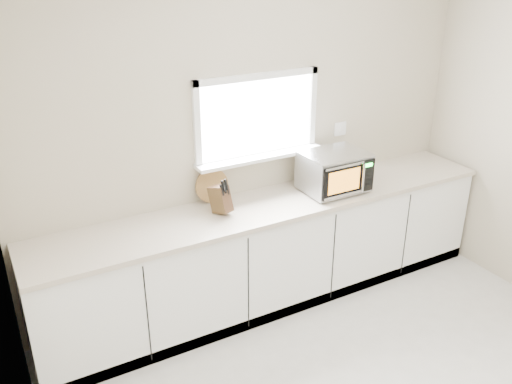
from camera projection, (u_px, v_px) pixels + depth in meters
back_wall at (256, 139)px, 4.41m from camera, size 4.00×0.17×2.70m
cabinets at (273, 253)px, 4.55m from camera, size 3.92×0.60×0.88m
countertop at (275, 204)px, 4.35m from camera, size 3.92×0.64×0.04m
microwave at (334, 171)px, 4.48m from camera, size 0.52×0.44×0.34m
knife_block at (221, 199)px, 4.10m from camera, size 0.15×0.22×0.29m
cutting_board at (212, 186)px, 4.29m from camera, size 0.28×0.07×0.28m
coffee_grinder at (338, 169)px, 4.74m from camera, size 0.11×0.11×0.19m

